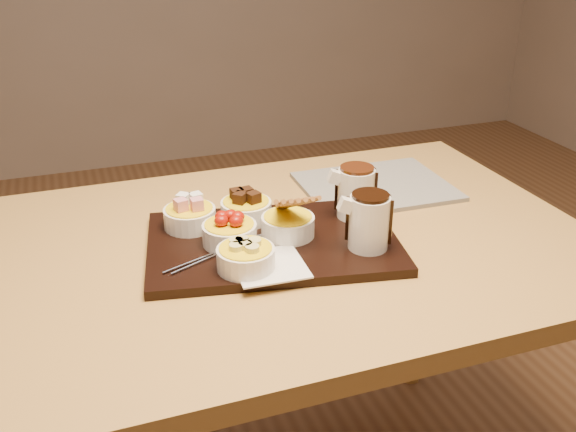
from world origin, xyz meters
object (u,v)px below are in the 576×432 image
object	(u,v)px
bowl_strawberries	(230,234)
dining_table	(280,285)
pitcher_dark_chocolate	(369,223)
pitcher_milk_chocolate	(356,193)
serving_board	(273,243)
newspaper	(376,186)

from	to	relation	value
bowl_strawberries	dining_table	bearing A→B (deg)	6.58
bowl_strawberries	pitcher_dark_chocolate	distance (m)	0.25
dining_table	pitcher_milk_chocolate	world-z (taller)	pitcher_milk_chocolate
bowl_strawberries	pitcher_milk_chocolate	world-z (taller)	pitcher_milk_chocolate
pitcher_dark_chocolate	pitcher_milk_chocolate	world-z (taller)	same
dining_table	pitcher_dark_chocolate	bearing A→B (deg)	-39.92
pitcher_milk_chocolate	dining_table	bearing A→B (deg)	-163.94
pitcher_dark_chocolate	pitcher_milk_chocolate	bearing A→B (deg)	85.60
serving_board	pitcher_dark_chocolate	distance (m)	0.19
dining_table	serving_board	world-z (taller)	serving_board
serving_board	pitcher_milk_chocolate	size ratio (longest dim) A/B	4.64
dining_table	newspaper	bearing A→B (deg)	30.08
serving_board	pitcher_dark_chocolate	world-z (taller)	pitcher_dark_chocolate
pitcher_dark_chocolate	pitcher_milk_chocolate	distance (m)	0.13
serving_board	bowl_strawberries	xyz separation A→B (m)	(-0.08, 0.01, 0.03)
serving_board	bowl_strawberries	size ratio (longest dim) A/B	4.60
newspaper	serving_board	bearing A→B (deg)	-147.31
pitcher_milk_chocolate	newspaper	bearing A→B (deg)	61.17
pitcher_milk_chocolate	pitcher_dark_chocolate	bearing A→B (deg)	-94.40
pitcher_dark_chocolate	newspaper	distance (m)	0.32
dining_table	pitcher_milk_chocolate	bearing A→B (deg)	5.70
serving_board	bowl_strawberries	world-z (taller)	bowl_strawberries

